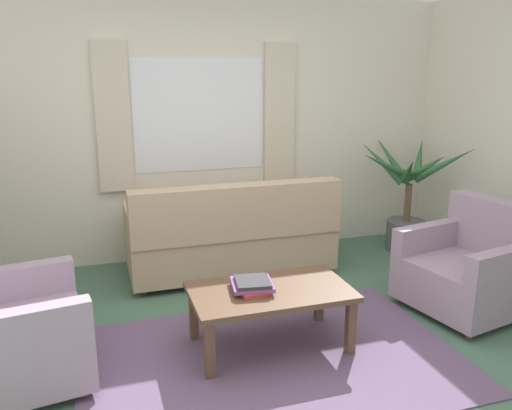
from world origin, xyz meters
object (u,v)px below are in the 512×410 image
(book_stack_on_table, at_px, (252,285))
(potted_plant, at_px, (407,202))
(coffee_table, at_px, (270,297))
(couch, at_px, (232,237))
(armchair_left, at_px, (5,333))
(armchair_right, at_px, (470,268))

(book_stack_on_table, xyz_separation_m, potted_plant, (2.18, 1.47, 0.05))
(coffee_table, xyz_separation_m, book_stack_on_table, (-0.13, 0.02, 0.10))
(potted_plant, bearing_deg, coffee_table, -144.11)
(couch, distance_m, armchair_left, 2.23)
(armchair_left, distance_m, armchair_right, 3.42)
(couch, xyz_separation_m, armchair_left, (-1.78, -1.33, -0.01))
(armchair_right, relative_size, potted_plant, 0.83)
(armchair_left, bearing_deg, coffee_table, -100.90)
(book_stack_on_table, bearing_deg, armchair_left, 178.56)
(armchair_right, height_order, potted_plant, potted_plant)
(armchair_right, xyz_separation_m, potted_plant, (0.32, 1.40, 0.18))
(armchair_left, relative_size, book_stack_on_table, 3.05)
(couch, relative_size, armchair_left, 1.98)
(armchair_right, bearing_deg, book_stack_on_table, -99.38)
(coffee_table, height_order, potted_plant, potted_plant)
(coffee_table, bearing_deg, armchair_right, 2.88)
(coffee_table, bearing_deg, potted_plant, 35.89)
(armchair_left, distance_m, coffee_table, 1.69)
(coffee_table, height_order, book_stack_on_table, book_stack_on_table)
(armchair_left, xyz_separation_m, book_stack_on_table, (1.56, -0.04, 0.12))
(armchair_left, bearing_deg, book_stack_on_table, -100.39)
(coffee_table, xyz_separation_m, potted_plant, (2.05, 1.48, 0.15))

